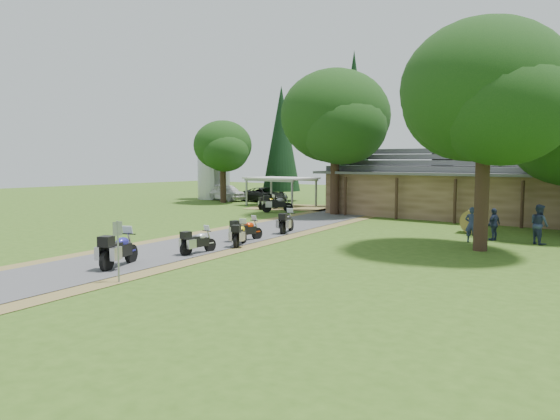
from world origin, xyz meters
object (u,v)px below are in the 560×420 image
Objects in this scene: car_dark_suv at (265,191)px; motorcycle_row_d at (246,229)px; motorcycle_row_a at (119,248)px; motorcycle_carport_a at (268,202)px; silo at (214,166)px; motorcycle_row_e at (287,221)px; lodge at (479,182)px; car_white_sedan at (227,190)px; motorcycle_row_b at (198,240)px; carport at (281,192)px; motorcycle_row_c at (240,233)px; motorcycle_carport_b at (277,203)px; hay_bale at (474,221)px.

car_dark_suv is 25.27m from motorcycle_row_d.
motorcycle_row_a is 24.43m from motorcycle_carport_a.
silo is at bearing 101.38° from car_dark_suv.
motorcycle_row_a is 1.12× the size of motorcycle_row_e.
motorcycle_row_d is (-5.38, -18.26, -1.85)m from lodge.
car_white_sedan reaches higher than motorcycle_row_b.
carport is 2.71× the size of motorcycle_row_a.
carport is at bearing 5.90° from motorcycle_row_c.
motorcycle_carport_b is at bearing -52.27° from carport.
motorcycle_carport_a is (-10.88, 18.17, 0.00)m from motorcycle_row_b.
car_dark_suv is 4.18× the size of hay_bale.
hay_bale is (27.29, -9.30, -0.38)m from car_white_sedan.
motorcycle_carport_b is (-7.99, 12.70, 0.12)m from motorcycle_row_d.
lodge is 3.94× the size of car_dark_suv.
car_dark_suv is 3.17× the size of motorcycle_carport_a.
lodge is at bearing 106.51° from hay_bale.
car_white_sedan is 2.91× the size of motorcycle_row_a.
car_white_sedan is 24.78m from motorcycle_row_e.
motorcycle_carport_b is at bearing 5.14° from motorcycle_row_c.
motorcycle_carport_a is 2.47m from motorcycle_carport_b.
motorcycle_carport_b reaches higher than motorcycle_row_e.
car_dark_suv is 3.19× the size of motorcycle_row_b.
motorcycle_row_b is 2.74m from motorcycle_row_c.
motorcycle_row_b is at bearing -116.52° from hay_bale.
car_white_sedan is (-24.83, 0.99, -1.42)m from lodge.
silo is at bearing 176.15° from lodge.
silo reaches higher than motorcycle_carport_b.
lodge is 12.10× the size of motorcycle_row_d.
lodge is at bearing 5.34° from carport.
car_white_sedan is 28.85m from motorcycle_row_c.
car_dark_suv is 10.40m from motorcycle_carport_b.
hay_bale is at bearing -28.95° from motorcycle_row_d.
car_white_sedan is at bearing 161.19° from hay_bale.
car_dark_suv is 2.56× the size of motorcycle_carport_b.
motorcycle_row_d is at bearing -123.77° from car_white_sedan.
motorcycle_row_a is (20.09, -27.12, -0.30)m from car_white_sedan.
motorcycle_row_b is (22.95, -24.16, -2.76)m from silo.
car_dark_suv is at bearing -67.29° from car_white_sedan.
motorcycle_row_d is at bearing -105.68° from motorcycle_carport_b.
motorcycle_row_c is at bearing -43.12° from silo.
car_white_sedan reaches higher than motorcycle_row_d.
motorcycle_row_c is at bearing -124.52° from car_white_sedan.
silo reaches higher than motorcycle_row_b.
car_white_sedan reaches higher than motorcycle_row_e.
motorcycle_row_a is at bearing -112.00° from hay_bale.
motorcycle_row_a is at bearing 151.86° from motorcycle_row_c.
lodge is at bearing -40.15° from motorcycle_row_c.
motorcycle_row_b is at bearing -134.95° from car_dark_suv.
motorcycle_carport_a is 18.34m from hay_bale.
car_dark_suv is 3.12× the size of motorcycle_row_c.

